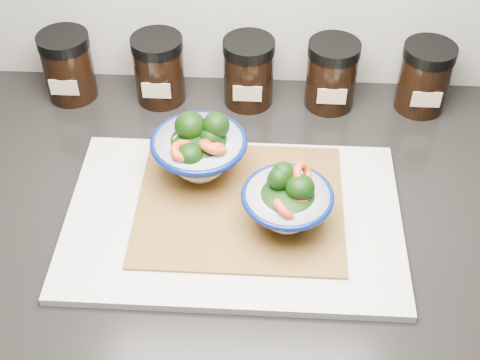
# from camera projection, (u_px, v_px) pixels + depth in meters

# --- Properties ---
(countertop) EXTENTS (3.50, 0.60, 0.04)m
(countertop) POSITION_uv_depth(u_px,v_px,m) (254.00, 216.00, 0.94)
(countertop) COLOR black
(countertop) RESTS_ON cabinet
(cutting_board) EXTENTS (0.45, 0.30, 0.01)m
(cutting_board) POSITION_uv_depth(u_px,v_px,m) (234.00, 219.00, 0.90)
(cutting_board) COLOR beige
(cutting_board) RESTS_ON countertop
(bamboo_mat) EXTENTS (0.28, 0.24, 0.00)m
(bamboo_mat) POSITION_uv_depth(u_px,v_px,m) (240.00, 204.00, 0.91)
(bamboo_mat) COLOR #A06F30
(bamboo_mat) RESTS_ON cutting_board
(bowl_left) EXTENTS (0.14, 0.14, 0.10)m
(bowl_left) POSITION_uv_depth(u_px,v_px,m) (199.00, 150.00, 0.92)
(bowl_left) COLOR white
(bowl_left) RESTS_ON bamboo_mat
(bowl_right) EXTENTS (0.12, 0.12, 0.10)m
(bowl_right) POSITION_uv_depth(u_px,v_px,m) (287.00, 202.00, 0.86)
(bowl_right) COLOR white
(bowl_right) RESTS_ON bamboo_mat
(spice_jar_a) EXTENTS (0.08, 0.08, 0.11)m
(spice_jar_a) POSITION_uv_depth(u_px,v_px,m) (68.00, 66.00, 1.07)
(spice_jar_a) COLOR black
(spice_jar_a) RESTS_ON countertop
(spice_jar_b) EXTENTS (0.08, 0.08, 0.11)m
(spice_jar_b) POSITION_uv_depth(u_px,v_px,m) (159.00, 69.00, 1.06)
(spice_jar_b) COLOR black
(spice_jar_b) RESTS_ON countertop
(spice_jar_c) EXTENTS (0.08, 0.08, 0.11)m
(spice_jar_c) POSITION_uv_depth(u_px,v_px,m) (249.00, 72.00, 1.06)
(spice_jar_c) COLOR black
(spice_jar_c) RESTS_ON countertop
(spice_jar_d) EXTENTS (0.08, 0.08, 0.11)m
(spice_jar_d) POSITION_uv_depth(u_px,v_px,m) (332.00, 74.00, 1.05)
(spice_jar_d) COLOR black
(spice_jar_d) RESTS_ON countertop
(spice_jar_e) EXTENTS (0.08, 0.08, 0.11)m
(spice_jar_e) POSITION_uv_depth(u_px,v_px,m) (424.00, 77.00, 1.05)
(spice_jar_e) COLOR black
(spice_jar_e) RESTS_ON countertop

